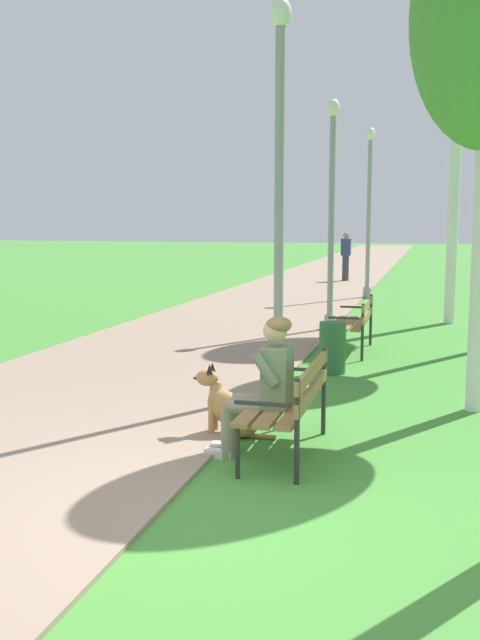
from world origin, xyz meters
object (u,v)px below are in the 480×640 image
object	(u,v)px
lamp_post_mid	(332,213)
birch_tree_fourth	(460,36)
person_seated_on_near_bench	(265,382)
pedestrian_distant	(346,257)
lamp_post_near	(279,198)
lamp_post_far	(369,212)
park_bench_mid	(355,320)
park_bench_near	(291,398)
dog_shepherd	(231,410)
litter_bin	(332,348)

from	to	relation	value
lamp_post_mid	birch_tree_fourth	distance (m)	4.32
lamp_post_mid	person_seated_on_near_bench	bearing A→B (deg)	-86.14
pedestrian_distant	lamp_post_near	bearing A→B (deg)	-85.79
lamp_post_far	pedestrian_distant	xyz separation A→B (m)	(-1.19, 5.05, -1.43)
lamp_post_near	lamp_post_far	bearing A→B (deg)	89.98
person_seated_on_near_bench	birch_tree_fourth	size ratio (longest dim) A/B	0.18
park_bench_mid	pedestrian_distant	distance (m)	13.09
park_bench_near	lamp_post_mid	xyz separation A→B (m)	(-0.71, 7.28, 1.67)
dog_shepherd	lamp_post_mid	bearing A→B (deg)	90.37
park_bench_near	person_seated_on_near_bench	world-z (taller)	person_seated_on_near_bench
dog_shepherd	lamp_post_near	bearing A→B (deg)	86.60
park_bench_mid	litter_bin	distance (m)	1.66
park_bench_mid	person_seated_on_near_bench	world-z (taller)	person_seated_on_near_bench
lamp_post_far	pedestrian_distant	distance (m)	5.38
park_bench_near	lamp_post_far	distance (m)	13.22
park_bench_mid	lamp_post_mid	world-z (taller)	lamp_post_mid
person_seated_on_near_bench	park_bench_mid	bearing A→B (deg)	87.85
park_bench_mid	birch_tree_fourth	size ratio (longest dim) A/B	0.21
park_bench_near	person_seated_on_near_bench	size ratio (longest dim) A/B	1.20
lamp_post_far	litter_bin	distance (m)	9.76
lamp_post_mid	lamp_post_far	xyz separation A→B (m)	(0.15, 5.81, 0.09)
pedestrian_distant	litter_bin	bearing A→B (deg)	-83.69
park_bench_near	person_seated_on_near_bench	xyz separation A→B (m)	(-0.21, -0.13, 0.17)
lamp_post_near	dog_shepherd	bearing A→B (deg)	-93.40
pedestrian_distant	park_bench_near	bearing A→B (deg)	-84.50
lamp_post_mid	lamp_post_far	world-z (taller)	lamp_post_far
lamp_post_mid	pedestrian_distant	world-z (taller)	lamp_post_mid
park_bench_near	birch_tree_fourth	distance (m)	10.33
person_seated_on_near_bench	birch_tree_fourth	bearing A→B (deg)	79.50
park_bench_near	pedestrian_distant	distance (m)	18.23
park_bench_near	lamp_post_mid	world-z (taller)	lamp_post_mid
lamp_post_near	birch_tree_fourth	xyz separation A→B (m)	(2.03, 6.85, 3.22)
park_bench_mid	litter_bin	world-z (taller)	park_bench_mid
person_seated_on_near_bench	litter_bin	size ratio (longest dim) A/B	1.79
lamp_post_mid	litter_bin	bearing A→B (deg)	-81.26
birch_tree_fourth	litter_bin	size ratio (longest dim) A/B	10.02
park_bench_mid	litter_bin	size ratio (longest dim) A/B	2.14
birch_tree_fourth	park_bench_near	bearing A→B (deg)	-99.36
park_bench_mid	lamp_post_mid	xyz separation A→B (m)	(-0.70, 2.11, 1.67)
lamp_post_far	lamp_post_near	bearing A→B (deg)	-90.02
park_bench_mid	lamp_post_mid	distance (m)	2.78
person_seated_on_near_bench	litter_bin	bearing A→B (deg)	88.81
litter_bin	pedestrian_distant	bearing A→B (deg)	96.31
lamp_post_far	birch_tree_fourth	bearing A→B (deg)	-64.16
lamp_post_mid	birch_tree_fourth	bearing A→B (deg)	36.69
lamp_post_near	lamp_post_mid	distance (m)	5.23
lamp_post_near	lamp_post_mid	xyz separation A→B (m)	(-0.14, 5.23, -0.13)
lamp_post_near	lamp_post_mid	size ratio (longest dim) A/B	1.06
birch_tree_fourth	pedestrian_distant	size ratio (longest dim) A/B	4.25
park_bench_near	pedestrian_distant	xyz separation A→B (m)	(-1.75, 18.14, 0.33)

